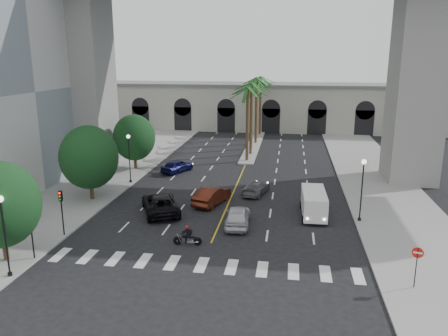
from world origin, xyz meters
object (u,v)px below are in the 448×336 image
(traffic_signal_near, at_px, (31,225))
(motorcycle_rider, at_px, (188,236))
(car_e, at_px, (177,166))
(lamp_post_right, at_px, (362,185))
(pedestrian_a, at_px, (22,215))
(lamp_post_left_near, at_px, (4,229))
(cargo_van, at_px, (314,203))
(car_b, at_px, (212,196))
(pedestrian_b, at_px, (33,209))
(do_not_enter_sign, at_px, (417,259))
(traffic_signal_far, at_px, (61,205))
(car_a, at_px, (238,216))
(lamp_post_left_far, at_px, (129,154))
(car_c, at_px, (160,203))
(car_d, at_px, (256,188))

(traffic_signal_near, height_order, motorcycle_rider, traffic_signal_near)
(motorcycle_rider, height_order, car_e, car_e)
(lamp_post_right, xyz_separation_m, pedestrian_a, (-26.76, -5.44, -2.09))
(lamp_post_left_near, bearing_deg, cargo_van, 35.89)
(car_b, relative_size, car_e, 1.10)
(pedestrian_b, bearing_deg, car_e, 86.58)
(car_e, distance_m, do_not_enter_sign, 31.72)
(traffic_signal_far, distance_m, car_b, 13.54)
(lamp_post_left_near, height_order, cargo_van, lamp_post_left_near)
(lamp_post_right, height_order, car_a, lamp_post_right)
(lamp_post_left_near, height_order, lamp_post_left_far, same)
(car_a, distance_m, car_b, 5.77)
(pedestrian_a, bearing_deg, do_not_enter_sign, -35.48)
(lamp_post_left_near, distance_m, cargo_van, 23.63)
(lamp_post_right, relative_size, car_e, 1.19)
(lamp_post_left_near, bearing_deg, car_a, 39.83)
(car_c, relative_size, car_e, 1.35)
(lamp_post_left_far, xyz_separation_m, car_b, (9.90, -5.31, -2.41))
(lamp_post_right, height_order, car_d, lamp_post_right)
(car_a, relative_size, do_not_enter_sign, 1.77)
(lamp_post_left_near, xyz_separation_m, car_a, (12.90, 10.76, -2.41))
(car_d, distance_m, pedestrian_a, 21.20)
(lamp_post_left_far, xyz_separation_m, traffic_signal_near, (0.10, -18.50, -0.71))
(cargo_van, xyz_separation_m, do_not_enter_sign, (5.32, -11.47, 0.72))
(car_b, height_order, do_not_enter_sign, do_not_enter_sign)
(lamp_post_left_far, height_order, cargo_van, lamp_post_left_far)
(traffic_signal_near, relative_size, do_not_enter_sign, 1.36)
(pedestrian_a, bearing_deg, car_b, 5.35)
(lamp_post_right, distance_m, car_d, 11.42)
(lamp_post_left_near, xyz_separation_m, car_c, (5.85, 12.70, -2.38))
(pedestrian_a, bearing_deg, car_d, 8.75)
(motorcycle_rider, bearing_deg, pedestrian_b, 165.08)
(car_a, height_order, cargo_van, cargo_van)
(car_c, bearing_deg, pedestrian_a, 3.08)
(traffic_signal_far, height_order, pedestrian_a, traffic_signal_far)
(car_b, height_order, pedestrian_b, pedestrian_b)
(motorcycle_rider, bearing_deg, car_a, 50.96)
(lamp_post_right, height_order, traffic_signal_near, lamp_post_right)
(car_b, bearing_deg, motorcycle_rider, 106.87)
(lamp_post_left_near, height_order, lamp_post_right, same)
(lamp_post_right, relative_size, do_not_enter_sign, 2.00)
(motorcycle_rider, relative_size, car_b, 0.43)
(cargo_van, bearing_deg, car_b, 166.85)
(car_b, relative_size, pedestrian_b, 2.80)
(car_c, height_order, car_e, car_c)
(pedestrian_b, bearing_deg, car_b, 46.03)
(motorcycle_rider, xyz_separation_m, cargo_van, (9.26, 7.38, 0.54))
(cargo_van, height_order, pedestrian_b, cargo_van)
(traffic_signal_near, height_order, car_e, traffic_signal_near)
(car_d, relative_size, car_e, 1.01)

